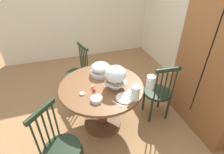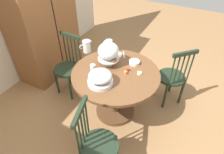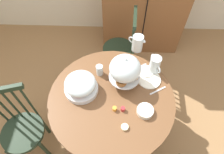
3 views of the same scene
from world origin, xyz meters
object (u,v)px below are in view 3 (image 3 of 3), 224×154
object	(u,v)px
milk_pitcher	(137,44)
china_plate_small	(146,71)
windsor_chair_facing_door	(121,50)
pastry_stand_with_dome	(125,69)
dining_table	(111,109)
butter_dish	(125,127)
china_plate_large	(149,79)
fruit_platter_covered	(81,85)
windsor_chair_near_window	(23,130)
cereal_bowl	(145,111)
orange_juice_pitcher	(155,65)
drinking_glass	(100,70)

from	to	relation	value
milk_pitcher	china_plate_small	xyz separation A→B (m)	(0.08, -0.30, -0.06)
windsor_chair_facing_door	pastry_stand_with_dome	size ratio (longest dim) A/B	2.83
dining_table	butter_dish	distance (m)	0.38
windsor_chair_facing_door	china_plate_large	size ratio (longest dim) A/B	4.43
dining_table	china_plate_large	xyz separation A→B (m)	(0.35, 0.20, 0.24)
windsor_chair_facing_door	butter_dish	distance (m)	1.17
fruit_platter_covered	butter_dish	world-z (taller)	fruit_platter_covered
pastry_stand_with_dome	windsor_chair_near_window	bearing A→B (deg)	-158.12
fruit_platter_covered	butter_dish	xyz separation A→B (m)	(0.39, -0.34, -0.07)
windsor_chair_facing_door	fruit_platter_covered	world-z (taller)	windsor_chair_facing_door
china_plate_large	butter_dish	distance (m)	0.53
milk_pitcher	cereal_bowl	xyz separation A→B (m)	(0.04, -0.73, -0.06)
pastry_stand_with_dome	dining_table	bearing A→B (deg)	-124.31
fruit_platter_covered	china_plate_large	xyz separation A→B (m)	(0.62, 0.14, -0.08)
cereal_bowl	china_plate_small	bearing A→B (deg)	84.94
windsor_chair_near_window	windsor_chair_facing_door	bearing A→B (deg)	49.50
pastry_stand_with_dome	milk_pitcher	bearing A→B (deg)	72.64
orange_juice_pitcher	milk_pitcher	size ratio (longest dim) A/B	1.04
milk_pitcher	butter_dish	world-z (taller)	milk_pitcher
china_plate_large	drinking_glass	xyz separation A→B (m)	(-0.47, 0.05, 0.05)
pastry_stand_with_dome	butter_dish	bearing A→B (deg)	-89.29
fruit_platter_covered	china_plate_large	world-z (taller)	fruit_platter_covered
orange_juice_pitcher	cereal_bowl	distance (m)	0.46
orange_juice_pitcher	windsor_chair_near_window	bearing A→B (deg)	-156.79
windsor_chair_near_window	drinking_glass	bearing A→B (deg)	33.68
china_plate_small	butter_dish	bearing A→B (deg)	-110.12
windsor_chair_facing_door	china_plate_small	world-z (taller)	windsor_chair_facing_door
orange_juice_pitcher	cereal_bowl	world-z (taller)	orange_juice_pitcher
milk_pitcher	fruit_platter_covered	bearing A→B (deg)	-134.29
windsor_chair_facing_door	cereal_bowl	xyz separation A→B (m)	(0.20, -0.99, 0.31)
china_plate_large	china_plate_small	world-z (taller)	china_plate_small
orange_juice_pitcher	cereal_bowl	size ratio (longest dim) A/B	1.32
pastry_stand_with_dome	cereal_bowl	xyz separation A→B (m)	(0.17, -0.29, -0.18)
pastry_stand_with_dome	drinking_glass	xyz separation A→B (m)	(-0.23, 0.10, -0.14)
butter_dish	pastry_stand_with_dome	bearing A→B (deg)	90.71
windsor_chair_facing_door	butter_dish	size ratio (longest dim) A/B	16.25
dining_table	fruit_platter_covered	bearing A→B (deg)	166.80
dining_table	milk_pitcher	xyz separation A→B (m)	(0.25, 0.59, 0.31)
butter_dish	orange_juice_pitcher	bearing A→B (deg)	64.49
pastry_stand_with_dome	milk_pitcher	xyz separation A→B (m)	(0.13, 0.43, -0.12)
dining_table	milk_pitcher	distance (m)	0.71
china_plate_large	dining_table	bearing A→B (deg)	-149.57
fruit_platter_covered	drinking_glass	size ratio (longest dim) A/B	2.73
drinking_glass	milk_pitcher	bearing A→B (deg)	42.47
milk_pitcher	china_plate_large	bearing A→B (deg)	-75.52
china_plate_large	cereal_bowl	xyz separation A→B (m)	(-0.06, -0.34, 0.02)
milk_pitcher	butter_dish	size ratio (longest dim) A/B	2.96
windsor_chair_near_window	butter_dish	world-z (taller)	windsor_chair_near_window
china_plate_large	cereal_bowl	world-z (taller)	cereal_bowl
pastry_stand_with_dome	cereal_bowl	world-z (taller)	pastry_stand_with_dome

